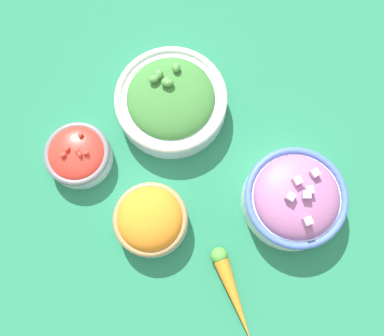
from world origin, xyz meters
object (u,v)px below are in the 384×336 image
(bowl_broccoli, at_px, (171,101))
(loose_carrot, at_px, (232,290))
(bowl_red_onion, at_px, (295,198))
(bowl_cherry_tomatoes, at_px, (78,155))
(bowl_carrots, at_px, (151,220))

(bowl_broccoli, height_order, loose_carrot, bowl_broccoli)
(bowl_broccoli, distance_m, bowl_red_onion, 0.27)
(bowl_broccoli, bearing_deg, bowl_cherry_tomatoes, 59.56)
(bowl_broccoli, bearing_deg, loose_carrot, 135.80)
(bowl_broccoli, relative_size, loose_carrot, 1.56)
(bowl_carrots, xyz_separation_m, loose_carrot, (-0.17, 0.04, -0.02))
(bowl_cherry_tomatoes, relative_size, loose_carrot, 0.89)
(bowl_cherry_tomatoes, distance_m, loose_carrot, 0.35)
(bowl_broccoli, height_order, bowl_carrots, bowl_broccoli)
(bowl_broccoli, xyz_separation_m, bowl_carrots, (-0.07, 0.20, -0.00))
(bowl_red_onion, height_order, bowl_cherry_tomatoes, bowl_red_onion)
(bowl_red_onion, distance_m, loose_carrot, 0.18)
(bowl_red_onion, height_order, bowl_carrots, bowl_red_onion)
(bowl_red_onion, relative_size, loose_carrot, 1.34)
(bowl_cherry_tomatoes, bearing_deg, bowl_broccoli, -120.44)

